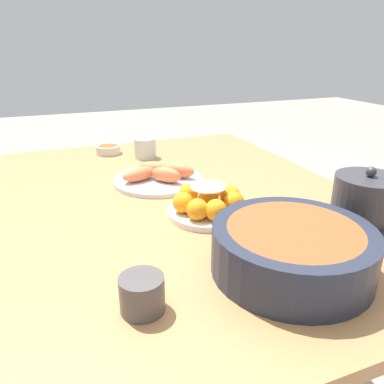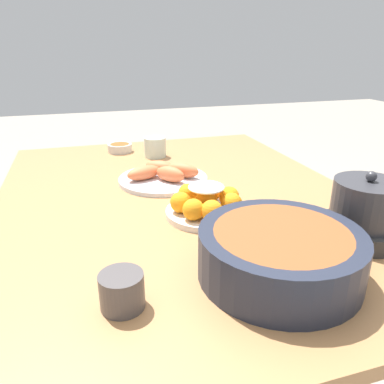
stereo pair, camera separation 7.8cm
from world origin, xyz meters
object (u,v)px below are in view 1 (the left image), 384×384
(sauce_bowl, at_px, (108,149))
(cup_near, at_px, (142,294))
(cake_plate, at_px, (208,203))
(serving_bowl, at_px, (292,249))
(dining_table, at_px, (178,221))
(seafood_platter, at_px, (158,176))
(cup_far, at_px, (145,148))
(warming_pot, at_px, (365,207))

(sauce_bowl, relative_size, cup_near, 1.30)
(cake_plate, height_order, cup_near, cake_plate)
(serving_bowl, bearing_deg, dining_table, -170.19)
(cup_near, bearing_deg, dining_table, 153.85)
(cake_plate, distance_m, serving_bowl, 0.31)
(cake_plate, bearing_deg, dining_table, -168.13)
(seafood_platter, relative_size, cup_far, 3.37)
(dining_table, height_order, sauce_bowl, sauce_bowl)
(dining_table, distance_m, serving_bowl, 0.48)
(cake_plate, bearing_deg, cup_far, -178.37)
(cake_plate, distance_m, cup_far, 0.59)
(warming_pot, bearing_deg, cake_plate, -125.82)
(dining_table, bearing_deg, serving_bowl, 9.81)
(cup_near, height_order, cup_far, cup_far)
(sauce_bowl, height_order, cup_near, cup_near)
(sauce_bowl, bearing_deg, warming_pot, 26.07)
(warming_pot, bearing_deg, serving_bowl, -72.89)
(sauce_bowl, bearing_deg, cup_far, 48.31)
(warming_pot, bearing_deg, cup_far, -158.19)
(sauce_bowl, distance_m, seafood_platter, 0.42)
(cup_far, bearing_deg, cup_near, -15.08)
(cake_plate, relative_size, warming_pot, 1.14)
(dining_table, distance_m, cake_plate, 0.19)
(cake_plate, relative_size, cup_far, 2.47)
(cup_far, relative_size, warming_pot, 0.46)
(sauce_bowl, relative_size, cup_far, 1.16)
(dining_table, height_order, cake_plate, cake_plate)
(cup_near, bearing_deg, cup_far, 164.92)
(seafood_platter, distance_m, cup_far, 0.30)
(dining_table, height_order, cup_far, cup_far)
(cake_plate, height_order, warming_pot, warming_pot)
(serving_bowl, bearing_deg, sauce_bowl, -169.22)
(cup_near, relative_size, warming_pot, 0.41)
(serving_bowl, distance_m, warming_pot, 0.27)
(cake_plate, bearing_deg, sauce_bowl, -168.36)
(cake_plate, xyz_separation_m, seafood_platter, (-0.29, -0.05, -0.01))
(sauce_bowl, distance_m, warming_pot, 1.03)
(warming_pot, bearing_deg, sauce_bowl, -153.93)
(cup_far, bearing_deg, sauce_bowl, -131.69)
(sauce_bowl, bearing_deg, seafood_platter, 12.97)
(serving_bowl, bearing_deg, cake_plate, -171.24)
(seafood_platter, relative_size, warming_pot, 1.56)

